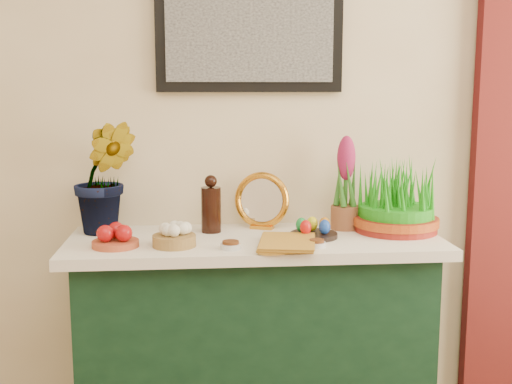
% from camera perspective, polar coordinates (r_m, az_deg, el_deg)
% --- Properties ---
extents(sideboard, '(1.30, 0.45, 0.85)m').
position_cam_1_polar(sideboard, '(2.58, -0.10, -14.12)').
color(sideboard, '#143720').
rests_on(sideboard, ground).
extents(tablecloth, '(1.40, 0.55, 0.04)m').
position_cam_1_polar(tablecloth, '(2.44, -0.11, -4.46)').
color(tablecloth, white).
rests_on(tablecloth, sideboard).
extents(hyacinth_green, '(0.30, 0.26, 0.58)m').
position_cam_1_polar(hyacinth_green, '(2.52, -13.33, 2.87)').
color(hyacinth_green, '#327724').
rests_on(hyacinth_green, tablecloth).
extents(apple_bowl, '(0.21, 0.21, 0.08)m').
position_cam_1_polar(apple_bowl, '(2.33, -12.40, -3.95)').
color(apple_bowl, '#AC492A').
rests_on(apple_bowl, tablecloth).
extents(garlic_basket, '(0.15, 0.15, 0.09)m').
position_cam_1_polar(garlic_basket, '(2.30, -7.29, -3.94)').
color(garlic_basket, olive).
rests_on(garlic_basket, tablecloth).
extents(vinegar_cruet, '(0.08, 0.08, 0.22)m').
position_cam_1_polar(vinegar_cruet, '(2.50, -4.02, -1.34)').
color(vinegar_cruet, black).
rests_on(vinegar_cruet, tablecloth).
extents(mirror, '(0.23, 0.13, 0.23)m').
position_cam_1_polar(mirror, '(2.56, 0.52, -0.82)').
color(mirror, orange).
rests_on(mirror, tablecloth).
extents(book, '(0.22, 0.29, 0.04)m').
position_cam_1_polar(book, '(2.28, 0.29, -4.42)').
color(book, '#BD8527').
rests_on(book, tablecloth).
extents(spice_dish_left, '(0.07, 0.07, 0.03)m').
position_cam_1_polar(spice_dish_left, '(2.25, -2.27, -4.75)').
color(spice_dish_left, silver).
rests_on(spice_dish_left, tablecloth).
extents(spice_dish_right, '(0.07, 0.07, 0.03)m').
position_cam_1_polar(spice_dish_right, '(2.29, 5.42, -4.58)').
color(spice_dish_right, silver).
rests_on(spice_dish_right, tablecloth).
extents(egg_plate, '(0.21, 0.21, 0.07)m').
position_cam_1_polar(egg_plate, '(2.43, 5.15, -3.43)').
color(egg_plate, black).
rests_on(egg_plate, tablecloth).
extents(hyacinth_pink, '(0.11, 0.11, 0.37)m').
position_cam_1_polar(hyacinth_pink, '(2.56, 7.97, 0.40)').
color(hyacinth_pink, brown).
rests_on(hyacinth_pink, tablecloth).
extents(wheatgrass_sabzeh, '(0.33, 0.33, 0.27)m').
position_cam_1_polar(wheatgrass_sabzeh, '(2.56, 12.38, -0.83)').
color(wheatgrass_sabzeh, maroon).
rests_on(wheatgrass_sabzeh, tablecloth).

